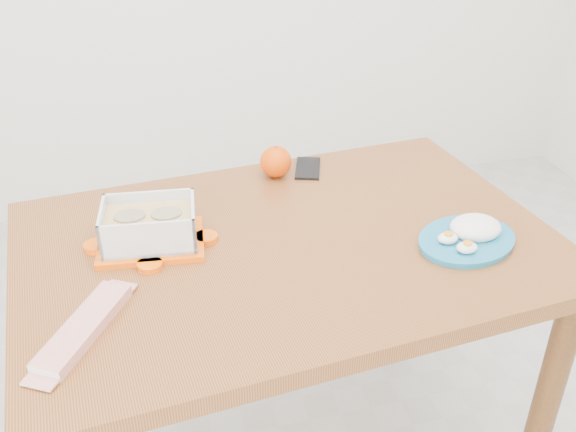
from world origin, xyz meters
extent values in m
cube|color=brown|center=(-0.11, 0.14, 0.73)|extent=(1.22, 0.87, 0.04)
cylinder|color=brown|center=(0.44, -0.13, 0.35)|extent=(0.06, 0.06, 0.71)
cylinder|color=brown|center=(-0.65, 0.41, 0.35)|extent=(0.06, 0.06, 0.71)
cylinder|color=brown|center=(0.37, 0.52, 0.35)|extent=(0.06, 0.06, 0.71)
cube|color=#FF5D07|center=(-0.39, 0.20, 0.76)|extent=(0.24, 0.19, 0.01)
cube|color=silver|center=(-0.39, 0.20, 0.80)|extent=(0.21, 0.16, 0.08)
cube|color=tan|center=(-0.39, 0.20, 0.80)|extent=(0.19, 0.15, 0.05)
cylinder|color=tan|center=(-0.43, 0.20, 0.81)|extent=(0.07, 0.07, 0.02)
cylinder|color=tan|center=(-0.36, 0.20, 0.81)|extent=(0.07, 0.07, 0.02)
sphere|color=#F83304|center=(-0.06, 0.45, 0.79)|extent=(0.08, 0.08, 0.08)
cylinder|color=#1B6E96|center=(0.26, 0.03, 0.76)|extent=(0.29, 0.29, 0.01)
ellipsoid|color=white|center=(0.29, 0.05, 0.79)|extent=(0.14, 0.13, 0.05)
ellipsoid|color=white|center=(0.21, 0.03, 0.77)|extent=(0.05, 0.05, 0.02)
ellipsoid|color=white|center=(0.23, -0.02, 0.77)|extent=(0.05, 0.05, 0.02)
cube|color=#B61709|center=(-0.53, -0.06, 0.76)|extent=(0.17, 0.24, 0.02)
cube|color=black|center=(0.03, 0.46, 0.75)|extent=(0.10, 0.14, 0.01)
camera|label=1|loc=(-0.40, -0.99, 1.50)|focal=40.00mm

